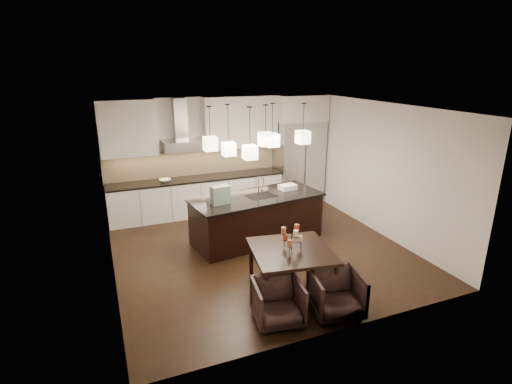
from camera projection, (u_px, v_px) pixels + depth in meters
name	position (u px, v px, depth m)	size (l,w,h in m)	color
floor	(260.00, 250.00, 7.97)	(5.50, 5.50, 0.02)	black
ceiling	(260.00, 107.00, 7.10)	(5.50, 5.50, 0.02)	white
wall_back	(218.00, 153.00, 9.97)	(5.50, 0.02, 2.80)	silver
wall_front	(343.00, 239.00, 5.10)	(5.50, 0.02, 2.80)	silver
wall_left	(105.00, 200.00, 6.55)	(0.02, 5.50, 2.80)	silver
wall_right	(379.00, 169.00, 8.52)	(0.02, 5.50, 2.80)	silver
refrigerator	(299.00, 162.00, 10.49)	(1.20, 0.72, 2.15)	#B7B7BA
fridge_panel	(301.00, 108.00, 10.06)	(1.26, 0.72, 0.65)	silver
lower_cabinets	(198.00, 197.00, 9.75)	(4.21, 0.62, 0.88)	silver
countertop	(197.00, 179.00, 9.61)	(4.21, 0.66, 0.04)	black
backsplash	(194.00, 162.00, 9.77)	(4.21, 0.02, 0.63)	tan
upper_cab_left	(128.00, 128.00, 8.81)	(1.25, 0.35, 1.25)	silver
upper_cab_right	(241.00, 122.00, 9.76)	(1.86, 0.35, 1.25)	silver
hood_canopy	(183.00, 146.00, 9.29)	(0.90, 0.52, 0.24)	#B7B7BA
hood_chimney	(180.00, 119.00, 9.21)	(0.30, 0.28, 0.96)	#B7B7BA
fruit_bowl	(165.00, 180.00, 9.27)	(0.26, 0.26, 0.06)	silver
island_body	(257.00, 219.00, 8.29)	(2.62, 1.05, 0.92)	black
island_top	(257.00, 197.00, 8.14)	(2.70, 1.13, 0.04)	black
faucet	(259.00, 185.00, 8.21)	(0.10, 0.25, 0.40)	silver
tote_bag	(220.00, 195.00, 7.65)	(0.36, 0.19, 0.36)	#1D493A
food_container	(288.00, 187.00, 8.56)	(0.36, 0.25, 0.10)	silver
dining_table	(291.00, 270.00, 6.42)	(1.23, 1.23, 0.74)	black
candelabra	(292.00, 237.00, 6.24)	(0.35, 0.35, 0.43)	black
candle_a	(300.00, 239.00, 6.28)	(0.07, 0.07, 0.10)	beige
candle_b	(285.00, 237.00, 6.34)	(0.07, 0.07, 0.10)	#D44625
candle_c	(290.00, 243.00, 6.12)	(0.07, 0.07, 0.10)	#A76A36
candle_d	(297.00, 227.00, 6.31)	(0.07, 0.07, 0.10)	#D44625
candle_e	(284.00, 230.00, 6.19)	(0.07, 0.07, 0.10)	#A76A36
candle_f	(296.00, 233.00, 6.09)	(0.07, 0.07, 0.10)	beige
armchair_left	(278.00, 302.00, 5.66)	(0.67, 0.69, 0.63)	black
armchair_right	(336.00, 293.00, 5.84)	(0.71, 0.73, 0.66)	black
pendant_a	(210.00, 144.00, 7.54)	(0.24, 0.24, 0.26)	#FAEECD
pendant_b	(229.00, 149.00, 7.96)	(0.24, 0.24, 0.26)	#FAEECD
pendant_c	(265.00, 139.00, 7.80)	(0.24, 0.24, 0.26)	#FAEECD
pendant_d	(272.00, 140.00, 8.14)	(0.24, 0.24, 0.26)	#FAEECD
pendant_e	(303.00, 137.00, 8.12)	(0.24, 0.24, 0.26)	#FAEECD
pendant_f	(250.00, 152.00, 7.49)	(0.24, 0.24, 0.26)	#FAEECD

